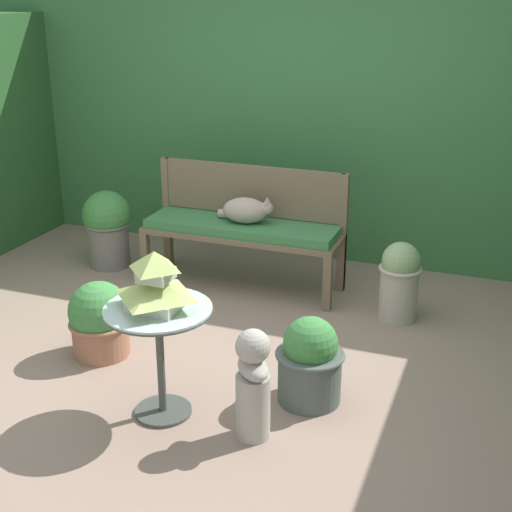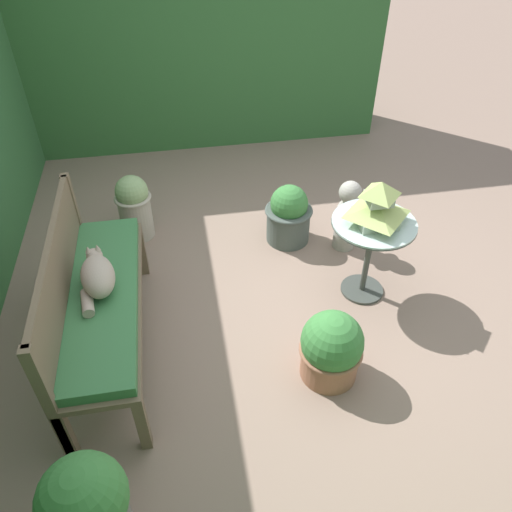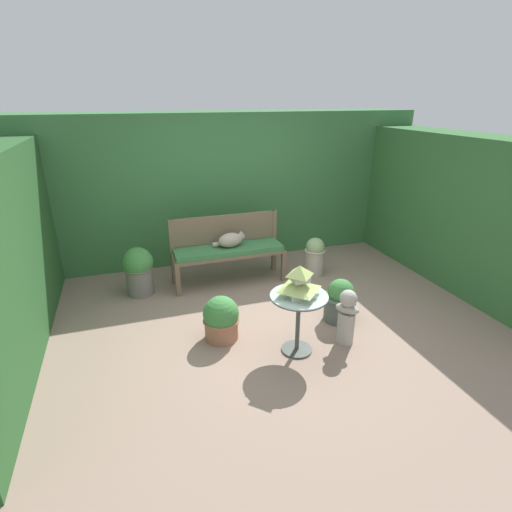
{
  "view_description": "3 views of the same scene",
  "coord_description": "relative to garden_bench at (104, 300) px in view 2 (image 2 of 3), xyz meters",
  "views": [
    {
      "loc": [
        1.69,
        -3.64,
        2.24
      ],
      "look_at": [
        0.08,
        0.63,
        0.5
      ],
      "focal_mm": 50.0,
      "sensor_mm": 36.0,
      "label": 1
    },
    {
      "loc": [
        -2.56,
        0.65,
        2.65
      ],
      "look_at": [
        -0.2,
        0.23,
        0.63
      ],
      "focal_mm": 35.0,
      "sensor_mm": 36.0,
      "label": 2
    },
    {
      "loc": [
        -1.5,
        -3.82,
        2.48
      ],
      "look_at": [
        -0.06,
        0.54,
        0.63
      ],
      "focal_mm": 28.0,
      "sensor_mm": 36.0,
      "label": 3
    }
  ],
  "objects": [
    {
      "name": "pagoda_birdhouse",
      "position": [
        0.24,
        -1.82,
        0.33
      ],
      "size": [
        0.35,
        0.35,
        0.32
      ],
      "color": "#B2BCA8",
      "rests_on": "patio_table"
    },
    {
      "name": "potted_plant_bench_right",
      "position": [
        1.26,
        -0.15,
        -0.16
      ],
      "size": [
        0.3,
        0.3,
        0.58
      ],
      "color": "#ADA393",
      "rests_on": "ground"
    },
    {
      "name": "potted_plant_hedge_corner",
      "position": [
        -1.22,
        0.02,
        -0.11
      ],
      "size": [
        0.4,
        0.4,
        0.65
      ],
      "color": "slate",
      "rests_on": "ground"
    },
    {
      "name": "bench_backrest",
      "position": [
        -0.0,
        0.21,
        0.22
      ],
      "size": [
        1.56,
        0.06,
        0.93
      ],
      "color": "brown",
      "rests_on": "ground"
    },
    {
      "name": "cat",
      "position": [
        0.03,
        0.01,
        0.18
      ],
      "size": [
        0.46,
        0.25,
        0.21
      ],
      "rotation": [
        0.0,
        0.0,
        0.15
      ],
      "color": "#A89989",
      "rests_on": "garden_bench"
    },
    {
      "name": "potted_plant_patio_mid",
      "position": [
        0.97,
        -1.41,
        -0.21
      ],
      "size": [
        0.4,
        0.4,
        0.52
      ],
      "color": "#4C5651",
      "rests_on": "ground"
    },
    {
      "name": "garden_bust",
      "position": [
        0.8,
        -1.85,
        -0.14
      ],
      "size": [
        0.27,
        0.29,
        0.62
      ],
      "rotation": [
        0.0,
        0.0,
        -0.88
      ],
      "color": "#A39E93",
      "rests_on": "ground"
    },
    {
      "name": "foliage_hedge_right",
      "position": [
        3.1,
        -0.98,
        0.55
      ],
      "size": [
        0.7,
        3.64,
        2.02
      ],
      "primitive_type": "cube",
      "color": "#336633",
      "rests_on": "ground"
    },
    {
      "name": "patio_table",
      "position": [
        0.24,
        -1.82,
        0.05
      ],
      "size": [
        0.59,
        0.59,
        0.65
      ],
      "color": "#424742",
      "rests_on": "ground"
    },
    {
      "name": "potted_plant_path_edge",
      "position": [
        -0.44,
        -1.35,
        -0.22
      ],
      "size": [
        0.4,
        0.4,
        0.5
      ],
      "color": "#9E664C",
      "rests_on": "ground"
    },
    {
      "name": "garden_bench",
      "position": [
        0.0,
        0.0,
        0.0
      ],
      "size": [
        1.56,
        0.46,
        0.53
      ],
      "color": "brown",
      "rests_on": "ground"
    },
    {
      "name": "ground",
      "position": [
        0.25,
        -1.2,
        -0.45
      ],
      "size": [
        30.0,
        30.0,
        0.0
      ],
      "primitive_type": "plane",
      "color": "gray"
    }
  ]
}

